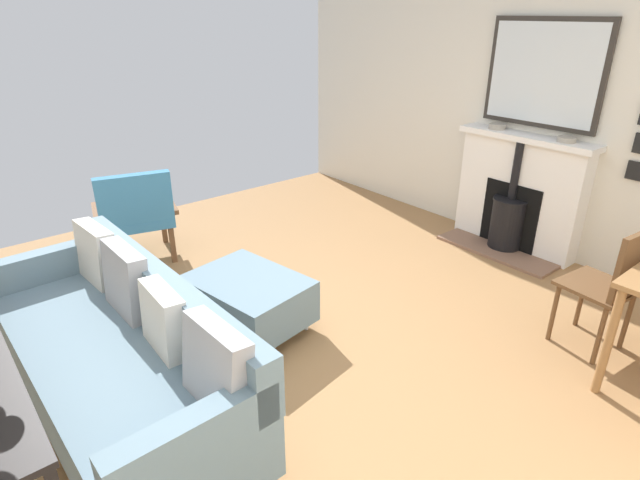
% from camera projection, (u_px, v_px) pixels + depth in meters
% --- Properties ---
extents(ground_plane, '(5.66, 5.90, 0.01)m').
position_uv_depth(ground_plane, '(279.00, 347.00, 3.43)').
color(ground_plane, olive).
extents(wall_left, '(0.12, 5.90, 2.82)m').
position_uv_depth(wall_left, '(536.00, 92.00, 4.49)').
color(wall_left, silver).
rests_on(wall_left, ground).
extents(fireplace, '(0.53, 1.24, 1.07)m').
position_uv_depth(fireplace, '(516.00, 199.00, 4.69)').
color(fireplace, brown).
rests_on(fireplace, ground).
extents(mirror_over_mantel, '(0.04, 1.04, 0.89)m').
position_uv_depth(mirror_over_mantel, '(544.00, 74.00, 4.30)').
color(mirror_over_mantel, '#2D2823').
extents(mantel_bowl_near, '(0.15, 0.15, 0.05)m').
position_uv_depth(mantel_bowl_near, '(497.00, 126.00, 4.66)').
color(mantel_bowl_near, '#9E9384').
rests_on(mantel_bowl_near, fireplace).
extents(mantel_bowl_far, '(0.15, 0.15, 0.04)m').
position_uv_depth(mantel_bowl_far, '(567.00, 139.00, 4.21)').
color(mantel_bowl_far, '#9E9384').
rests_on(mantel_bowl_far, fireplace).
extents(sofa, '(0.83, 2.10, 0.85)m').
position_uv_depth(sofa, '(122.00, 352.00, 2.78)').
color(sofa, '#B2B2B7').
rests_on(sofa, ground).
extents(ottoman, '(0.72, 0.88, 0.39)m').
position_uv_depth(ottoman, '(249.00, 298.00, 3.54)').
color(ottoman, '#B2B2B7').
rests_on(ottoman, ground).
extents(armchair_accent, '(0.79, 0.71, 0.86)m').
position_uv_depth(armchair_accent, '(136.00, 212.00, 4.41)').
color(armchair_accent, brown).
rests_on(armchair_accent, ground).
extents(dining_chair_near_fireplace, '(0.44, 0.44, 0.88)m').
position_uv_depth(dining_chair_near_fireplace, '(613.00, 281.00, 3.19)').
color(dining_chair_near_fireplace, brown).
rests_on(dining_chair_near_fireplace, ground).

